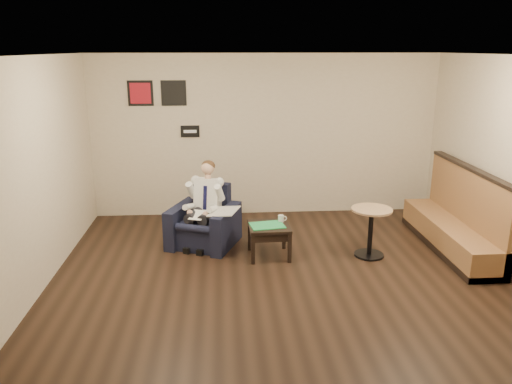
{
  "coord_description": "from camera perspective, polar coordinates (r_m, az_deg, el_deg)",
  "views": [
    {
      "loc": [
        -0.77,
        -5.58,
        2.88
      ],
      "look_at": [
        -0.29,
        1.2,
        0.91
      ],
      "focal_mm": 35.0,
      "sensor_mm": 36.0,
      "label": 1
    }
  ],
  "objects": [
    {
      "name": "green_folder",
      "position": [
        7.04,
        1.28,
        -3.82
      ],
      "size": [
        0.52,
        0.41,
        0.01
      ],
      "primitive_type": "cube",
      "rotation": [
        0.0,
        0.0,
        0.17
      ],
      "color": "#24B75D",
      "rests_on": "side_table"
    },
    {
      "name": "coffee_mug",
      "position": [
        7.19,
        2.87,
        -3.04
      ],
      "size": [
        0.09,
        0.09,
        0.1
      ],
      "primitive_type": "cylinder",
      "rotation": [
        0.0,
        0.0,
        0.03
      ],
      "color": "white",
      "rests_on": "side_table"
    },
    {
      "name": "ground",
      "position": [
        6.33,
        3.46,
        -10.95
      ],
      "size": [
        6.0,
        6.0,
        0.0
      ],
      "primitive_type": "plane",
      "color": "black",
      "rests_on": "ground"
    },
    {
      "name": "ceiling",
      "position": [
        5.64,
        3.96,
        15.29
      ],
      "size": [
        6.0,
        6.0,
        0.02
      ],
      "primitive_type": "cube",
      "color": "white",
      "rests_on": "wall_back"
    },
    {
      "name": "newspaper",
      "position": [
        7.26,
        -3.68,
        -2.2
      ],
      "size": [
        0.51,
        0.57,
        0.01
      ],
      "primitive_type": "cube",
      "rotation": [
        0.0,
        0.0,
        -0.32
      ],
      "color": "silver",
      "rests_on": "armchair"
    },
    {
      "name": "armchair",
      "position": [
        7.53,
        -6.02,
        -2.85
      ],
      "size": [
        1.18,
        1.18,
        0.88
      ],
      "primitive_type": "cube",
      "rotation": [
        0.0,
        0.0,
        -0.37
      ],
      "color": "black",
      "rests_on": "ground"
    },
    {
      "name": "smartphone",
      "position": [
        7.23,
        1.76,
        -3.31
      ],
      "size": [
        0.15,
        0.09,
        0.01
      ],
      "primitive_type": "cube",
      "rotation": [
        0.0,
        0.0,
        -0.15
      ],
      "color": "black",
      "rests_on": "side_table"
    },
    {
      "name": "wall_left",
      "position": [
        6.19,
        -25.01,
        0.77
      ],
      "size": [
        0.02,
        6.0,
        2.8
      ],
      "primitive_type": "cube",
      "color": "beige",
      "rests_on": "ground"
    },
    {
      "name": "lap_papers",
      "position": [
        7.31,
        -6.69,
        -2.62
      ],
      "size": [
        0.28,
        0.33,
        0.01
      ],
      "primitive_type": "cube",
      "rotation": [
        0.0,
        0.0,
        -0.3
      ],
      "color": "white",
      "rests_on": "seated_man"
    },
    {
      "name": "cafe_table",
      "position": [
        7.29,
        12.94,
        -4.52
      ],
      "size": [
        0.76,
        0.76,
        0.71
      ],
      "primitive_type": "cylinder",
      "rotation": [
        0.0,
        0.0,
        -0.41
      ],
      "color": "tan",
      "rests_on": "ground"
    },
    {
      "name": "wall_back",
      "position": [
        8.74,
        1.07,
        6.41
      ],
      "size": [
        6.0,
        0.02,
        2.8
      ],
      "primitive_type": "cube",
      "color": "beige",
      "rests_on": "ground"
    },
    {
      "name": "seated_man",
      "position": [
        7.38,
        -6.41,
        -1.94
      ],
      "size": [
        0.85,
        1.01,
        1.2
      ],
      "primitive_type": null,
      "rotation": [
        0.0,
        0.0,
        -0.37
      ],
      "color": "silver",
      "rests_on": "armchair"
    },
    {
      "name": "art_print_left",
      "position": [
        8.7,
        -13.06,
        10.94
      ],
      "size": [
        0.42,
        0.03,
        0.42
      ],
      "primitive_type": "cube",
      "color": "#AB1523",
      "rests_on": "wall_back"
    },
    {
      "name": "banquette",
      "position": [
        7.84,
        21.57,
        -1.88
      ],
      "size": [
        0.57,
        2.37,
        1.21
      ],
      "primitive_type": "cube",
      "color": "brown",
      "rests_on": "ground"
    },
    {
      "name": "seating_sign",
      "position": [
        8.69,
        -7.54,
        6.89
      ],
      "size": [
        0.32,
        0.02,
        0.2
      ],
      "primitive_type": "cube",
      "color": "black",
      "rests_on": "wall_back"
    },
    {
      "name": "side_table",
      "position": [
        7.15,
        1.5,
        -5.57
      ],
      "size": [
        0.59,
        0.59,
        0.47
      ],
      "primitive_type": "cube",
      "rotation": [
        0.0,
        0.0,
        0.03
      ],
      "color": "black",
      "rests_on": "ground"
    },
    {
      "name": "wall_front",
      "position": [
        3.08,
        11.31,
        -13.01
      ],
      "size": [
        6.0,
        0.02,
        2.8
      ],
      "primitive_type": "cube",
      "color": "beige",
      "rests_on": "ground"
    },
    {
      "name": "art_print_right",
      "position": [
        8.63,
        -9.39,
        11.1
      ],
      "size": [
        0.42,
        0.03,
        0.42
      ],
      "primitive_type": "cube",
      "color": "black",
      "rests_on": "wall_back"
    }
  ]
}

